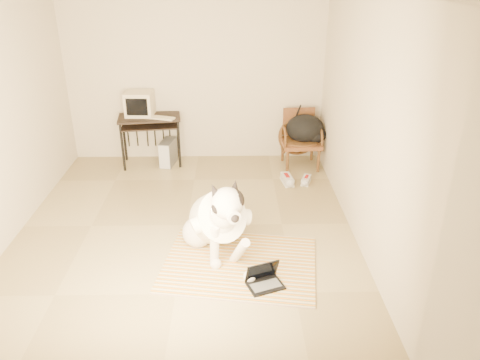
{
  "coord_description": "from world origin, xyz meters",
  "views": [
    {
      "loc": [
        0.56,
        -4.99,
        2.94
      ],
      "look_at": [
        0.64,
        -0.62,
        0.9
      ],
      "focal_mm": 35.0,
      "sensor_mm": 36.0,
      "label": 1
    }
  ],
  "objects_px": {
    "computer_desk": "(150,124)",
    "pc_tower": "(168,153)",
    "dog": "(218,220)",
    "laptop": "(264,279)",
    "rattan_chair": "(300,139)",
    "backpack": "(307,130)",
    "crt_monitor": "(140,104)"
  },
  "relations": [
    {
      "from": "backpack",
      "to": "pc_tower",
      "type": "bearing_deg",
      "value": 177.61
    },
    {
      "from": "dog",
      "to": "crt_monitor",
      "type": "relative_size",
      "value": 3.04
    },
    {
      "from": "crt_monitor",
      "to": "backpack",
      "type": "height_order",
      "value": "crt_monitor"
    },
    {
      "from": "dog",
      "to": "backpack",
      "type": "distance_m",
      "value": 2.77
    },
    {
      "from": "dog",
      "to": "crt_monitor",
      "type": "bearing_deg",
      "value": 115.44
    },
    {
      "from": "dog",
      "to": "laptop",
      "type": "height_order",
      "value": "dog"
    },
    {
      "from": "laptop",
      "to": "rattan_chair",
      "type": "distance_m",
      "value": 3.18
    },
    {
      "from": "computer_desk",
      "to": "pc_tower",
      "type": "relative_size",
      "value": 2.23
    },
    {
      "from": "computer_desk",
      "to": "crt_monitor",
      "type": "distance_m",
      "value": 0.34
    },
    {
      "from": "computer_desk",
      "to": "crt_monitor",
      "type": "bearing_deg",
      "value": 148.1
    },
    {
      "from": "dog",
      "to": "rattan_chair",
      "type": "height_order",
      "value": "dog"
    },
    {
      "from": "dog",
      "to": "laptop",
      "type": "xyz_separation_m",
      "value": [
        0.47,
        -0.61,
        -0.33
      ]
    },
    {
      "from": "dog",
      "to": "pc_tower",
      "type": "distance_m",
      "value": 2.67
    },
    {
      "from": "crt_monitor",
      "to": "backpack",
      "type": "xyz_separation_m",
      "value": [
        2.57,
        -0.21,
        -0.36
      ]
    },
    {
      "from": "dog",
      "to": "computer_desk",
      "type": "height_order",
      "value": "dog"
    },
    {
      "from": "rattan_chair",
      "to": "pc_tower",
      "type": "bearing_deg",
      "value": 178.24
    },
    {
      "from": "laptop",
      "to": "rattan_chair",
      "type": "height_order",
      "value": "rattan_chair"
    },
    {
      "from": "pc_tower",
      "to": "backpack",
      "type": "height_order",
      "value": "backpack"
    },
    {
      "from": "rattan_chair",
      "to": "backpack",
      "type": "relative_size",
      "value": 1.4
    },
    {
      "from": "laptop",
      "to": "pc_tower",
      "type": "bearing_deg",
      "value": 112.91
    },
    {
      "from": "computer_desk",
      "to": "pc_tower",
      "type": "height_order",
      "value": "computer_desk"
    },
    {
      "from": "computer_desk",
      "to": "backpack",
      "type": "xyz_separation_m",
      "value": [
        2.42,
        -0.12,
        -0.07
      ]
    },
    {
      "from": "dog",
      "to": "crt_monitor",
      "type": "xyz_separation_m",
      "value": [
        -1.25,
        2.63,
        0.56
      ]
    },
    {
      "from": "dog",
      "to": "computer_desk",
      "type": "xyz_separation_m",
      "value": [
        -1.11,
        2.54,
        0.27
      ]
    },
    {
      "from": "laptop",
      "to": "backpack",
      "type": "bearing_deg",
      "value": 74.48
    },
    {
      "from": "laptop",
      "to": "backpack",
      "type": "height_order",
      "value": "backpack"
    },
    {
      "from": "computer_desk",
      "to": "crt_monitor",
      "type": "xyz_separation_m",
      "value": [
        -0.14,
        0.09,
        0.29
      ]
    },
    {
      "from": "computer_desk",
      "to": "pc_tower",
      "type": "xyz_separation_m",
      "value": [
        0.26,
        -0.03,
        -0.47
      ]
    },
    {
      "from": "laptop",
      "to": "computer_desk",
      "type": "xyz_separation_m",
      "value": [
        -1.58,
        3.15,
        0.59
      ]
    },
    {
      "from": "crt_monitor",
      "to": "pc_tower",
      "type": "height_order",
      "value": "crt_monitor"
    },
    {
      "from": "computer_desk",
      "to": "laptop",
      "type": "bearing_deg",
      "value": -63.39
    },
    {
      "from": "dog",
      "to": "computer_desk",
      "type": "bearing_deg",
      "value": 113.54
    }
  ]
}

